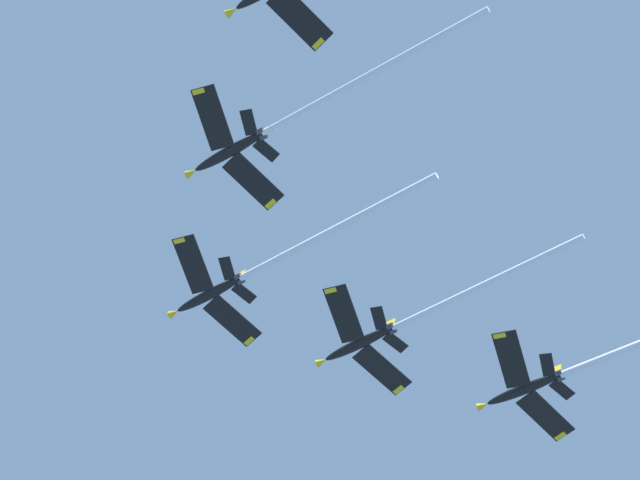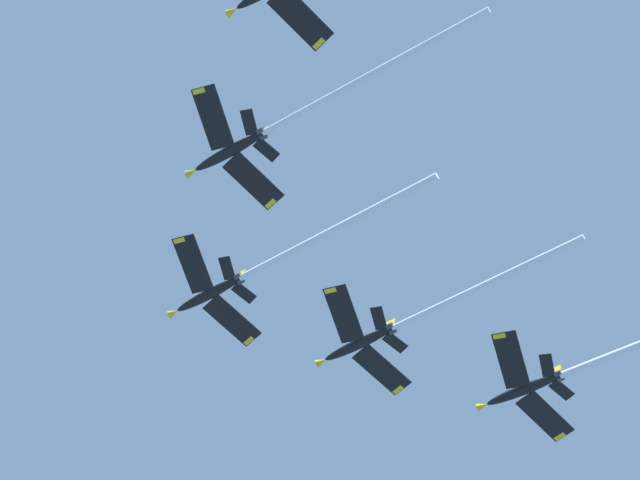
# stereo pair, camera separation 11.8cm
# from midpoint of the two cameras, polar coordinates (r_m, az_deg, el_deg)

# --- Properties ---
(jet_lead) EXTENTS (42.69, 25.11, 11.16)m
(jet_lead) POSITION_cam_midpoint_polar(r_m,az_deg,el_deg) (157.04, -3.17, -1.49)
(jet_lead) COLOR black
(jet_left_wing) EXTENTS (43.52, 26.06, 12.96)m
(jet_left_wing) POSITION_cam_midpoint_polar(r_m,az_deg,el_deg) (147.94, -2.16, 6.18)
(jet_left_wing) COLOR black
(jet_right_wing) EXTENTS (40.09, 23.38, 11.43)m
(jet_right_wing) POSITION_cam_midpoint_polar(r_m,az_deg,el_deg) (156.52, 4.01, -4.63)
(jet_right_wing) COLOR black
(jet_right_outer) EXTENTS (44.14, 26.20, 13.18)m
(jet_right_outer) POSITION_cam_midpoint_polar(r_m,az_deg,el_deg) (158.21, 14.21, -6.37)
(jet_right_outer) COLOR black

